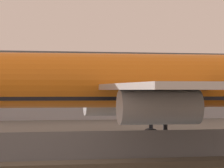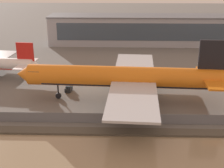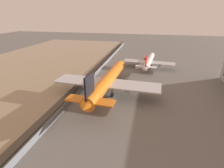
{
  "view_description": "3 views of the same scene",
  "coord_description": "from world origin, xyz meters",
  "px_view_note": "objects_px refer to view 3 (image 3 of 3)",
  "views": [
    {
      "loc": [
        -21.59,
        -67.89,
        5.78
      ],
      "look_at": [
        -5.49,
        -2.22,
        6.44
      ],
      "focal_mm": 105.0,
      "sensor_mm": 36.0,
      "label": 1
    },
    {
      "loc": [
        -5.09,
        -80.49,
        33.69
      ],
      "look_at": [
        -7.61,
        -0.05,
        3.75
      ],
      "focal_mm": 50.0,
      "sensor_mm": 36.0,
      "label": 2
    },
    {
      "loc": [
        71.16,
        15.83,
        36.8
      ],
      "look_at": [
        -4.71,
        -0.9,
        4.53
      ],
      "focal_mm": 28.0,
      "sensor_mm": 36.0,
      "label": 3
    }
  ],
  "objects_px": {
    "baggage_tug": "(125,80)",
    "ops_van": "(147,60)",
    "cargo_jet_orange": "(108,81)",
    "passenger_jet_white_red": "(149,61)"
  },
  "relations": [
    {
      "from": "baggage_tug",
      "to": "ops_van",
      "type": "height_order",
      "value": "ops_van"
    },
    {
      "from": "cargo_jet_orange",
      "to": "passenger_jet_white_red",
      "type": "bearing_deg",
      "value": 158.91
    },
    {
      "from": "passenger_jet_white_red",
      "to": "cargo_jet_orange",
      "type": "bearing_deg",
      "value": -21.09
    },
    {
      "from": "baggage_tug",
      "to": "ops_van",
      "type": "relative_size",
      "value": 0.6
    },
    {
      "from": "passenger_jet_white_red",
      "to": "ops_van",
      "type": "bearing_deg",
      "value": -175.15
    },
    {
      "from": "passenger_jet_white_red",
      "to": "baggage_tug",
      "type": "bearing_deg",
      "value": -21.67
    },
    {
      "from": "ops_van",
      "to": "baggage_tug",
      "type": "bearing_deg",
      "value": -12.69
    },
    {
      "from": "passenger_jet_white_red",
      "to": "ops_van",
      "type": "height_order",
      "value": "passenger_jet_white_red"
    },
    {
      "from": "ops_van",
      "to": "passenger_jet_white_red",
      "type": "bearing_deg",
      "value": 4.85
    },
    {
      "from": "cargo_jet_orange",
      "to": "passenger_jet_white_red",
      "type": "distance_m",
      "value": 50.86
    }
  ]
}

